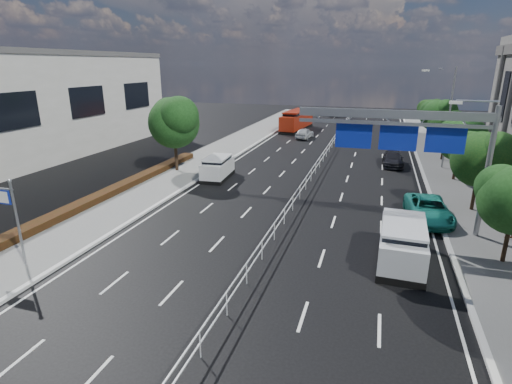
% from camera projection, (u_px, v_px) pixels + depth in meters
% --- Properties ---
extents(ground, '(160.00, 160.00, 0.00)m').
position_uv_depth(ground, '(234.00, 304.00, 16.01)').
color(ground, black).
rests_on(ground, ground).
extents(sidewalk_near, '(5.00, 140.00, 0.14)m').
position_uv_depth(sidewalk_near, '(10.00, 263.00, 19.20)').
color(sidewalk_near, slate).
rests_on(sidewalk_near, ground).
extents(kerb_near, '(0.25, 140.00, 0.15)m').
position_uv_depth(kerb_near, '(52.00, 270.00, 18.50)').
color(kerb_near, silver).
rests_on(kerb_near, ground).
extents(kerb_far, '(0.25, 140.00, 0.15)m').
position_uv_depth(kerb_far, '(484.00, 347.00, 13.48)').
color(kerb_far, silver).
rests_on(kerb_far, ground).
extents(median_fence, '(0.05, 85.00, 1.02)m').
position_uv_depth(median_fence, '(319.00, 164.00, 36.33)').
color(median_fence, silver).
rests_on(median_fence, ground).
extents(hedge_near, '(1.00, 36.00, 0.44)m').
position_uv_depth(hedge_near, '(56.00, 217.00, 24.16)').
color(hedge_near, black).
rests_on(hedge_near, sidewalk_near).
extents(toilet_sign, '(1.62, 0.18, 4.34)m').
position_uv_depth(toilet_sign, '(7.00, 208.00, 18.17)').
color(toilet_sign, gray).
rests_on(toilet_sign, ground).
extents(overhead_gantry, '(10.24, 0.38, 7.45)m').
position_uv_depth(overhead_gantry, '(413.00, 133.00, 21.56)').
color(overhead_gantry, gray).
rests_on(overhead_gantry, ground).
extents(streetlight_far, '(2.78, 2.40, 9.00)m').
position_uv_depth(streetlight_far, '(446.00, 111.00, 35.15)').
color(streetlight_far, gray).
rests_on(streetlight_far, ground).
extents(near_building, '(12.00, 38.00, 10.00)m').
position_uv_depth(near_building, '(9.00, 109.00, 39.23)').
color(near_building, beige).
rests_on(near_building, ground).
extents(near_tree_back, '(4.84, 4.51, 6.69)m').
position_uv_depth(near_tree_back, '(174.00, 120.00, 34.29)').
color(near_tree_back, black).
rests_on(near_tree_back, ground).
extents(far_tree_d, '(3.85, 3.59, 5.34)m').
position_uv_depth(far_tree_d, '(482.00, 156.00, 24.92)').
color(far_tree_d, black).
rests_on(far_tree_d, ground).
extents(far_tree_e, '(3.63, 3.38, 5.13)m').
position_uv_depth(far_tree_e, '(460.00, 138.00, 31.79)').
color(far_tree_e, black).
rests_on(far_tree_e, ground).
extents(far_tree_f, '(3.52, 3.28, 5.02)m').
position_uv_depth(far_tree_f, '(447.00, 126.00, 38.64)').
color(far_tree_f, black).
rests_on(far_tree_f, ground).
extents(far_tree_g, '(3.96, 3.69, 5.45)m').
position_uv_depth(far_tree_g, '(438.00, 114.00, 45.38)').
color(far_tree_g, black).
rests_on(far_tree_g, ground).
extents(far_tree_h, '(3.41, 3.18, 4.91)m').
position_uv_depth(far_tree_h, '(430.00, 110.00, 52.31)').
color(far_tree_h, black).
rests_on(far_tree_h, ground).
extents(white_minivan, '(2.12, 4.33, 1.83)m').
position_uv_depth(white_minivan, '(218.00, 168.00, 33.37)').
color(white_minivan, black).
rests_on(white_minivan, ground).
extents(red_bus, '(3.22, 9.68, 2.84)m').
position_uv_depth(red_bus, '(297.00, 120.00, 57.70)').
color(red_bus, black).
rests_on(red_bus, ground).
extents(near_car_silver, '(2.03, 4.12, 1.35)m').
position_uv_depth(near_car_silver, '(305.00, 133.00, 51.45)').
color(near_car_silver, '#A7AAAF').
rests_on(near_car_silver, ground).
extents(near_car_dark, '(2.19, 4.79, 1.52)m').
position_uv_depth(near_car_dark, '(336.00, 112.00, 73.67)').
color(near_car_dark, black).
rests_on(near_car_dark, ground).
extents(silver_minivan, '(2.25, 4.99, 2.05)m').
position_uv_depth(silver_minivan, '(402.00, 243.00, 19.12)').
color(silver_minivan, black).
rests_on(silver_minivan, ground).
extents(parked_car_teal, '(2.83, 5.29, 1.41)m').
position_uv_depth(parked_car_teal, '(429.00, 209.00, 24.40)').
color(parked_car_teal, '#1B796D').
rests_on(parked_car_teal, ground).
extents(parked_car_dark, '(1.94, 4.55, 1.31)m').
position_uv_depth(parked_car_dark, '(393.00, 159.00, 37.68)').
color(parked_car_dark, black).
rests_on(parked_car_dark, ground).
extents(pedestrian_a, '(0.68, 0.58, 1.58)m').
position_uv_depth(pedestrian_a, '(511.00, 224.00, 21.51)').
color(pedestrian_a, gray).
rests_on(pedestrian_a, sidewalk_far).
extents(pedestrian_b, '(0.88, 0.76, 1.56)m').
position_uv_depth(pedestrian_b, '(483.00, 171.00, 32.42)').
color(pedestrian_b, gray).
rests_on(pedestrian_b, sidewalk_far).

